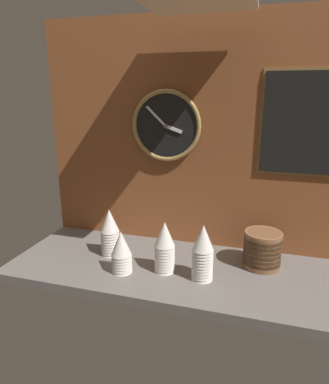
% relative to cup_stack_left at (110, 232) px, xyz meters
% --- Properties ---
extents(ground_plane, '(1.60, 0.56, 0.04)m').
position_rel_cup_stack_left_xyz_m(ground_plane, '(0.40, -0.02, -0.13)').
color(ground_plane, slate).
extents(wall_tiled_back, '(1.60, 0.03, 1.05)m').
position_rel_cup_stack_left_xyz_m(wall_tiled_back, '(0.40, 0.25, 0.42)').
color(wall_tiled_back, brown).
rests_on(wall_tiled_back, ground_plane).
extents(cup_stack_left, '(0.09, 0.09, 0.22)m').
position_rel_cup_stack_left_xyz_m(cup_stack_left, '(0.00, 0.00, 0.00)').
color(cup_stack_left, white).
rests_on(cup_stack_left, ground_plane).
extents(cup_stack_center, '(0.09, 0.09, 0.22)m').
position_rel_cup_stack_left_xyz_m(cup_stack_center, '(0.28, -0.08, 0.00)').
color(cup_stack_center, white).
rests_on(cup_stack_center, ground_plane).
extents(cup_stack_center_left, '(0.09, 0.09, 0.18)m').
position_rel_cup_stack_left_xyz_m(cup_stack_center_left, '(0.11, -0.13, -0.02)').
color(cup_stack_center_left, white).
rests_on(cup_stack_center_left, ground_plane).
extents(cup_stack_center_right, '(0.09, 0.09, 0.23)m').
position_rel_cup_stack_left_xyz_m(cup_stack_center_right, '(0.44, -0.09, 0.01)').
color(cup_stack_center_right, white).
rests_on(cup_stack_center_right, ground_plane).
extents(bowl_stack_right, '(0.16, 0.16, 0.16)m').
position_rel_cup_stack_left_xyz_m(bowl_stack_right, '(0.67, 0.08, -0.03)').
color(bowl_stack_right, brown).
rests_on(bowl_stack_right, ground_plane).
extents(wall_clock, '(0.33, 0.03, 0.33)m').
position_rel_cup_stack_left_xyz_m(wall_clock, '(0.20, 0.22, 0.46)').
color(wall_clock, black).
extents(menu_board, '(0.37, 0.01, 0.44)m').
position_rel_cup_stack_left_xyz_m(menu_board, '(0.80, 0.23, 0.49)').
color(menu_board, olive).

